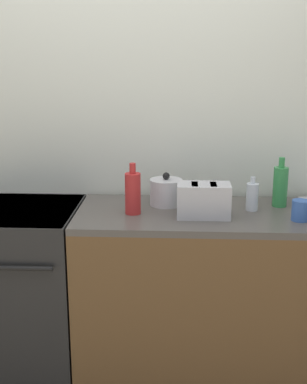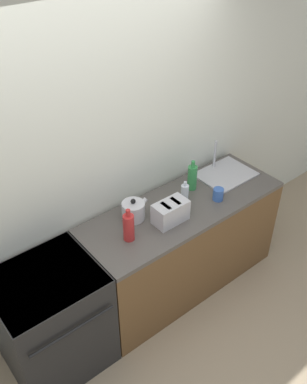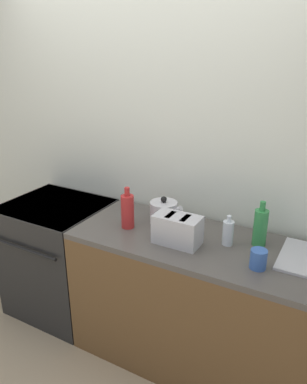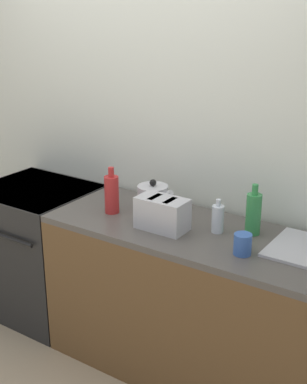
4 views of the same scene
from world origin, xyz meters
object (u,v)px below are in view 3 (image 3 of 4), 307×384
stove (60,256)px  cup_blue (258,259)px  kettle (164,212)px  toaster (177,230)px  bottle_clear (228,232)px  bottle_green (260,227)px  bottle_red (128,211)px

stove → cup_blue: cup_blue is taller
cup_blue → kettle: bearing=160.2°
cup_blue → toaster: bearing=175.5°
toaster → bottle_clear: (0.26, 0.13, -0.01)m
stove → toaster: (1.04, -0.08, 0.52)m
toaster → cup_blue: 0.49m
stove → bottle_clear: 1.40m
bottle_clear → stove: bearing=-178.0°
bottle_clear → bottle_green: bearing=27.8°
bottle_red → cup_blue: size_ratio=2.56×
stove → toaster: toaster is taller
bottle_red → stove: bearing=176.2°
toaster → bottle_green: bearing=26.6°
stove → kettle: bearing=8.5°
bottle_green → cup_blue: 0.27m
bottle_green → bottle_red: (-0.79, -0.18, -0.00)m
stove → bottle_clear: size_ratio=4.86×
bottle_clear → bottle_red: 0.64m
bottle_green → bottle_clear: bearing=-152.2°
kettle → cup_blue: (0.68, -0.25, -0.02)m
bottle_red → cup_blue: 0.86m
bottle_clear → cup_blue: bottle_clear is taller
kettle → bottle_green: bearing=0.6°
toaster → cup_blue: (0.48, -0.04, -0.03)m
kettle → toaster: kettle is taller
kettle → bottle_red: bearing=-135.1°
kettle → toaster: (0.20, -0.21, 0.01)m
toaster → bottle_green: 0.48m
stove → cup_blue: (1.53, -0.12, 0.49)m
bottle_clear → cup_blue: size_ratio=1.74×
bottle_green → stove: bearing=-174.9°
stove → kettle: 0.99m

